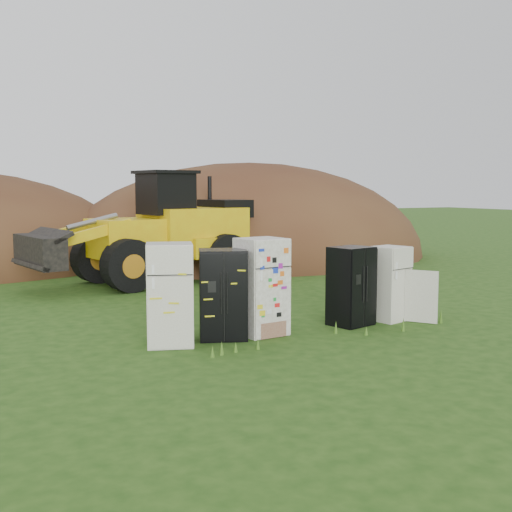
{
  "coord_description": "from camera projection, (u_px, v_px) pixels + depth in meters",
  "views": [
    {
      "loc": [
        -6.17,
        -10.88,
        2.84
      ],
      "look_at": [
        0.21,
        2.0,
        1.3
      ],
      "focal_mm": 45.0,
      "sensor_mm": 36.0,
      "label": 1
    }
  ],
  "objects": [
    {
      "name": "wheel_loader",
      "position": [
        141.0,
        228.0,
        18.74
      ],
      "size": [
        7.29,
        4.03,
        3.34
      ],
      "primitive_type": null,
      "rotation": [
        0.0,
        0.0,
        0.19
      ],
      "color": "#DCBD0E",
      "rests_on": "ground"
    },
    {
      "name": "fridge_open_door",
      "position": [
        389.0,
        284.0,
        13.69
      ],
      "size": [
        0.87,
        0.83,
        1.59
      ],
      "primitive_type": null,
      "rotation": [
        0.0,
        0.0,
        0.27
      ],
      "color": "silver",
      "rests_on": "ground"
    },
    {
      "name": "fridge_black_right",
      "position": [
        351.0,
        286.0,
        13.2
      ],
      "size": [
        0.96,
        0.86,
        1.63
      ],
      "primitive_type": null,
      "rotation": [
        0.0,
        0.0,
        0.26
      ],
      "color": "black",
      "rests_on": "ground"
    },
    {
      "name": "dirt_mound_right",
      "position": [
        249.0,
        258.0,
        25.71
      ],
      "size": [
        15.06,
        11.04,
        7.64
      ],
      "primitive_type": "ellipsoid",
      "color": "#452316",
      "rests_on": "ground"
    },
    {
      "name": "fridge_leftmost",
      "position": [
        170.0,
        294.0,
        11.51
      ],
      "size": [
        1.01,
        0.99,
        1.84
      ],
      "primitive_type": null,
      "rotation": [
        0.0,
        0.0,
        -0.31
      ],
      "color": "silver",
      "rests_on": "ground"
    },
    {
      "name": "ground",
      "position": [
        291.0,
        331.0,
        12.72
      ],
      "size": [
        120.0,
        120.0,
        0.0
      ],
      "primitive_type": "plane",
      "color": "#204412",
      "rests_on": "ground"
    },
    {
      "name": "fridge_sticker",
      "position": [
        261.0,
        287.0,
        12.35
      ],
      "size": [
        0.92,
        0.87,
        1.87
      ],
      "primitive_type": null,
      "rotation": [
        0.0,
        0.0,
        0.12
      ],
      "color": "white",
      "rests_on": "ground"
    },
    {
      "name": "fridge_black_side",
      "position": [
        223.0,
        294.0,
        12.0
      ],
      "size": [
        1.07,
        0.96,
        1.69
      ],
      "primitive_type": null,
      "rotation": [
        0.0,
        0.0,
        -0.35
      ],
      "color": "black",
      "rests_on": "ground"
    }
  ]
}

